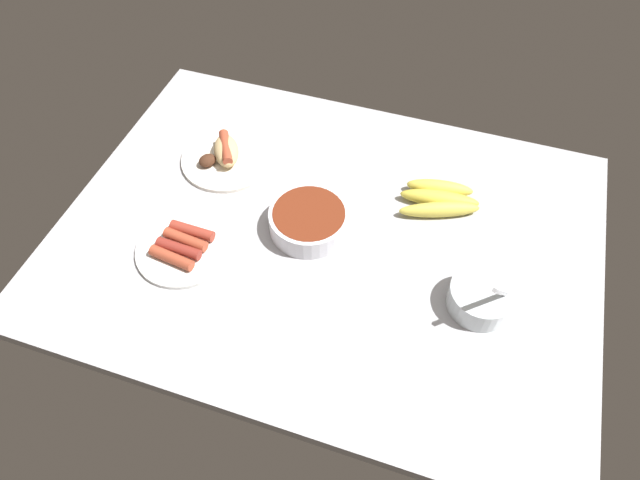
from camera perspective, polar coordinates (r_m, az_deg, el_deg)
ground_plane at (r=128.57cm, az=0.74°, el=0.32°), size 120.00×90.00×3.00cm
banana_bunch at (r=134.44cm, az=12.01°, el=4.11°), size 19.28×14.66×3.91cm
plate_sausages at (r=127.09cm, az=-13.70°, el=-0.70°), size 20.94×20.94×3.47cm
bowl_chili at (r=126.25cm, az=-1.06°, el=2.20°), size 18.01×18.01×5.39cm
plate_hotdog_assembled at (r=143.84cm, az=-9.48°, el=8.45°), size 23.14×23.14×5.61cm
bowl_coleslaw at (r=118.48cm, az=16.02°, el=-5.55°), size 13.24×13.24×15.08cm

